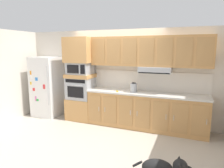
% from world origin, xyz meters
% --- Properties ---
extents(ground_plane, '(9.60, 9.60, 0.00)m').
position_xyz_m(ground_plane, '(0.00, 0.00, 0.00)').
color(ground_plane, '#B2A899').
extents(back_kitchen_wall, '(6.20, 0.12, 2.50)m').
position_xyz_m(back_kitchen_wall, '(0.00, 1.11, 1.25)').
color(back_kitchen_wall, beige).
rests_on(back_kitchen_wall, ground).
extents(side_panel_left, '(0.12, 7.10, 2.50)m').
position_xyz_m(side_panel_left, '(-2.80, 0.00, 1.25)').
color(side_panel_left, beige).
rests_on(side_panel_left, ground).
extents(refrigerator, '(0.76, 0.73, 1.76)m').
position_xyz_m(refrigerator, '(-2.09, 0.68, 0.88)').
color(refrigerator, white).
rests_on(refrigerator, ground).
extents(oven_base_cabinet, '(0.74, 0.62, 0.60)m').
position_xyz_m(oven_base_cabinet, '(-0.97, 0.75, 0.30)').
color(oven_base_cabinet, tan).
rests_on(oven_base_cabinet, ground).
extents(built_in_oven, '(0.70, 0.62, 0.60)m').
position_xyz_m(built_in_oven, '(-0.97, 0.75, 0.90)').
color(built_in_oven, '#A8AAAF').
rests_on(built_in_oven, oven_base_cabinet).
extents(appliance_mid_shelf, '(0.74, 0.62, 0.10)m').
position_xyz_m(appliance_mid_shelf, '(-0.97, 0.75, 1.25)').
color(appliance_mid_shelf, tan).
rests_on(appliance_mid_shelf, built_in_oven).
extents(microwave, '(0.64, 0.54, 0.32)m').
position_xyz_m(microwave, '(-0.97, 0.75, 1.46)').
color(microwave, '#A8AAAF').
rests_on(microwave, appliance_mid_shelf).
extents(appliance_upper_cabinet, '(0.74, 0.62, 0.68)m').
position_xyz_m(appliance_upper_cabinet, '(-0.97, 0.75, 1.96)').
color(appliance_upper_cabinet, tan).
rests_on(appliance_upper_cabinet, microwave).
extents(lower_cabinet_run, '(2.96, 0.63, 0.88)m').
position_xyz_m(lower_cabinet_run, '(0.88, 0.75, 0.44)').
color(lower_cabinet_run, tan).
rests_on(lower_cabinet_run, ground).
extents(countertop_slab, '(3.00, 0.64, 0.04)m').
position_xyz_m(countertop_slab, '(0.88, 0.75, 0.90)').
color(countertop_slab, beige).
rests_on(countertop_slab, lower_cabinet_run).
extents(backsplash_panel, '(3.00, 0.02, 0.50)m').
position_xyz_m(backsplash_panel, '(0.88, 1.04, 1.17)').
color(backsplash_panel, silver).
rests_on(backsplash_panel, countertop_slab).
extents(upper_cabinet_with_hood, '(2.96, 0.48, 0.88)m').
position_xyz_m(upper_cabinet_with_hood, '(0.89, 0.87, 1.90)').
color(upper_cabinet_with_hood, tan).
rests_on(upper_cabinet_with_hood, backsplash_panel).
extents(screwdriver, '(0.17, 0.17, 0.03)m').
position_xyz_m(screwdriver, '(0.19, 0.59, 0.93)').
color(screwdriver, yellow).
rests_on(screwdriver, countertop_slab).
extents(electric_kettle, '(0.17, 0.17, 0.24)m').
position_xyz_m(electric_kettle, '(0.58, 0.70, 1.03)').
color(electric_kettle, '#A8AAAF').
rests_on(electric_kettle, countertop_slab).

